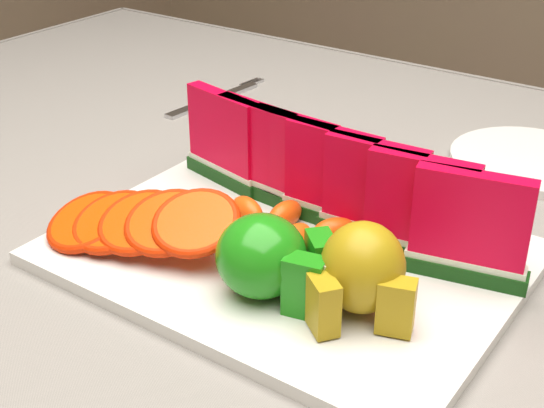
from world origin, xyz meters
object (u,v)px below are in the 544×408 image
Objects in this scene: apple_cluster at (270,259)px; fork at (218,98)px; pear_cluster at (362,272)px; side_plate at (530,160)px; platter at (288,253)px.

fork is at bearing 133.76° from apple_cluster.
apple_cluster is 0.50m from fork.
apple_cluster is at bearing -166.14° from pear_cluster.
fork is (-0.42, 0.34, -0.05)m from pear_cluster.
side_plate is at bearing 88.24° from pear_cluster.
pear_cluster reaches higher than apple_cluster.
platter is 4.11× the size of pear_cluster.
apple_cluster is 0.41m from side_plate.
side_plate is at bearing 5.31° from fork.
platter is 1.76× the size of side_plate.
platter reaches higher than side_plate.
pear_cluster is (0.07, 0.02, 0.01)m from apple_cluster.
fork is (-0.34, 0.36, -0.04)m from apple_cluster.
side_plate is (0.01, 0.38, -0.05)m from pear_cluster.
pear_cluster reaches higher than platter.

